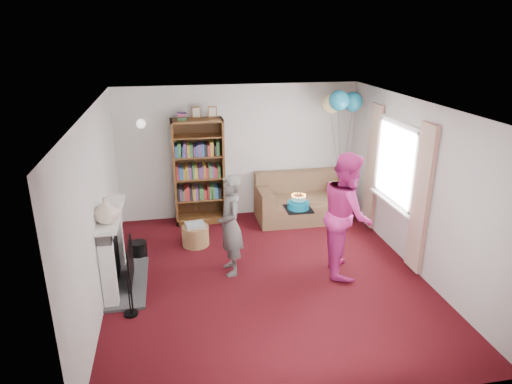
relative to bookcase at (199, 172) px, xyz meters
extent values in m
plane|color=#36080E|center=(0.79, -2.30, -0.95)|extent=(5.00, 5.00, 0.00)
cube|color=silver|center=(0.79, 0.21, 0.30)|extent=(4.50, 0.02, 2.50)
cube|color=silver|center=(-1.47, -2.30, 0.30)|extent=(0.02, 5.00, 2.50)
cube|color=silver|center=(3.05, -2.30, 0.30)|extent=(0.02, 5.00, 2.50)
cube|color=white|center=(0.79, -2.30, 1.55)|extent=(4.50, 5.00, 0.01)
cube|color=#3F3F42|center=(-1.21, -2.10, -0.93)|extent=(0.55, 1.40, 0.04)
cube|color=white|center=(-1.36, -2.65, -0.42)|extent=(0.18, 0.14, 1.06)
cube|color=white|center=(-1.36, -1.55, -0.42)|extent=(0.18, 0.14, 1.06)
cube|color=white|center=(-1.36, -2.10, 0.05)|extent=(0.18, 1.24, 0.16)
cube|color=white|center=(-1.33, -2.10, 0.15)|extent=(0.28, 1.35, 0.05)
cube|color=black|center=(-1.38, -2.10, -0.47)|extent=(0.10, 0.80, 0.86)
cube|color=black|center=(-1.14, -2.10, -0.62)|extent=(0.02, 0.70, 0.60)
cylinder|color=black|center=(-1.11, -2.88, -0.63)|extent=(0.18, 0.18, 0.64)
cylinder|color=black|center=(-1.08, -1.30, -0.82)|extent=(0.26, 0.26, 0.26)
cube|color=white|center=(3.00, -1.70, 1.12)|extent=(0.08, 1.30, 0.08)
cube|color=white|center=(3.00, -1.70, -0.13)|extent=(0.08, 1.30, 0.08)
cube|color=white|center=(3.03, -1.70, 0.50)|extent=(0.01, 1.15, 1.20)
cube|color=white|center=(2.97, -1.70, -0.16)|extent=(0.14, 1.32, 0.04)
cube|color=#BFB090|center=(2.99, -2.52, 0.20)|extent=(0.07, 0.38, 2.20)
cube|color=#BFB090|center=(2.99, -0.88, 0.20)|extent=(0.07, 0.38, 2.20)
cylinder|color=gold|center=(-0.96, 0.15, 0.95)|extent=(0.04, 0.12, 0.04)
sphere|color=white|center=(-0.96, 0.06, 0.93)|extent=(0.16, 0.16, 0.16)
cube|color=#472B14|center=(0.00, 0.16, 0.02)|extent=(0.92, 0.04, 1.94)
cube|color=brown|center=(-0.44, -0.03, 0.02)|extent=(0.04, 0.42, 1.94)
cube|color=brown|center=(0.44, -0.03, 0.02)|extent=(0.04, 0.42, 1.94)
cube|color=brown|center=(0.00, -0.03, 0.97)|extent=(0.92, 0.42, 0.04)
cube|color=brown|center=(0.00, -0.03, -0.90)|extent=(0.92, 0.42, 0.10)
cube|color=brown|center=(0.00, -0.03, -0.49)|extent=(0.84, 0.38, 0.03)
cube|color=brown|center=(0.00, -0.03, -0.08)|extent=(0.84, 0.38, 0.02)
cube|color=brown|center=(0.00, -0.03, 0.33)|extent=(0.84, 0.38, 0.02)
cube|color=brown|center=(0.00, -0.03, 0.68)|extent=(0.84, 0.38, 0.02)
cube|color=maroon|center=(-0.25, -0.05, 1.05)|extent=(0.16, 0.22, 0.12)
cube|color=brown|center=(0.00, 0.02, 1.10)|extent=(0.16, 0.02, 0.20)
cube|color=brown|center=(0.29, 0.02, 1.10)|extent=(0.16, 0.02, 0.20)
cube|color=brown|center=(1.87, -0.30, -0.76)|extent=(1.64, 0.87, 0.39)
cube|color=brown|center=(1.87, 0.01, -0.42)|extent=(1.64, 0.24, 0.68)
cube|color=brown|center=(1.17, -0.30, -0.57)|extent=(0.24, 0.82, 0.53)
cube|color=brown|center=(2.57, -0.30, -0.57)|extent=(0.24, 0.82, 0.53)
cube|color=brown|center=(1.51, -0.38, -0.54)|extent=(0.70, 0.57, 0.12)
cube|color=brown|center=(2.24, -0.38, -0.54)|extent=(0.70, 0.57, 0.12)
cylinder|color=#9C7348|center=(-0.16, -1.04, -0.78)|extent=(0.45, 0.45, 0.34)
cube|color=beige|center=(-0.16, -1.04, -0.59)|extent=(0.31, 0.25, 0.06)
imported|color=black|center=(0.31, -2.03, -0.19)|extent=(0.41, 0.59, 1.52)
imported|color=#CB2881|center=(1.97, -2.30, -0.03)|extent=(0.87, 1.02, 1.83)
cube|color=black|center=(1.25, -2.26, 0.08)|extent=(0.37, 0.37, 0.02)
cylinder|color=#0C6A8C|center=(1.25, -2.26, 0.14)|extent=(0.31, 0.31, 0.10)
cylinder|color=#0C6A8C|center=(1.25, -2.26, 0.20)|extent=(0.23, 0.23, 0.04)
cylinder|color=pink|center=(1.35, -2.26, 0.24)|extent=(0.01, 0.01, 0.09)
sphere|color=orange|center=(1.35, -2.26, 0.29)|extent=(0.02, 0.02, 0.02)
cylinder|color=pink|center=(1.34, -2.22, 0.24)|extent=(0.01, 0.01, 0.09)
sphere|color=orange|center=(1.34, -2.22, 0.29)|extent=(0.02, 0.02, 0.02)
cylinder|color=pink|center=(1.32, -2.19, 0.24)|extent=(0.01, 0.01, 0.09)
sphere|color=orange|center=(1.32, -2.19, 0.29)|extent=(0.02, 0.02, 0.02)
cylinder|color=pink|center=(1.28, -2.17, 0.24)|extent=(0.01, 0.01, 0.09)
sphere|color=orange|center=(1.28, -2.17, 0.29)|extent=(0.02, 0.02, 0.02)
cylinder|color=pink|center=(1.24, -2.17, 0.24)|extent=(0.01, 0.01, 0.09)
sphere|color=orange|center=(1.24, -2.17, 0.29)|extent=(0.02, 0.02, 0.02)
cylinder|color=pink|center=(1.21, -2.18, 0.24)|extent=(0.01, 0.01, 0.09)
sphere|color=orange|center=(1.21, -2.18, 0.29)|extent=(0.02, 0.02, 0.02)
cylinder|color=pink|center=(1.18, -2.20, 0.24)|extent=(0.01, 0.01, 0.09)
sphere|color=orange|center=(1.18, -2.20, 0.29)|extent=(0.02, 0.02, 0.02)
cylinder|color=pink|center=(1.16, -2.24, 0.24)|extent=(0.01, 0.01, 0.09)
sphere|color=orange|center=(1.16, -2.24, 0.29)|extent=(0.02, 0.02, 0.02)
cylinder|color=pink|center=(1.16, -2.28, 0.24)|extent=(0.01, 0.01, 0.09)
sphere|color=orange|center=(1.16, -2.28, 0.29)|extent=(0.02, 0.02, 0.02)
cylinder|color=pink|center=(1.18, -2.31, 0.24)|extent=(0.01, 0.01, 0.09)
sphere|color=orange|center=(1.18, -2.31, 0.29)|extent=(0.02, 0.02, 0.02)
cylinder|color=pink|center=(1.21, -2.34, 0.24)|extent=(0.01, 0.01, 0.09)
sphere|color=orange|center=(1.21, -2.34, 0.29)|extent=(0.02, 0.02, 0.02)
cylinder|color=pink|center=(1.24, -2.35, 0.24)|extent=(0.01, 0.01, 0.09)
sphere|color=orange|center=(1.24, -2.35, 0.29)|extent=(0.02, 0.02, 0.02)
cylinder|color=pink|center=(1.28, -2.35, 0.24)|extent=(0.01, 0.01, 0.09)
sphere|color=orange|center=(1.28, -2.35, 0.29)|extent=(0.02, 0.02, 0.02)
cylinder|color=pink|center=(1.32, -2.33, 0.24)|extent=(0.01, 0.01, 0.09)
sphere|color=orange|center=(1.32, -2.33, 0.29)|extent=(0.02, 0.02, 0.02)
cylinder|color=pink|center=(1.34, -2.30, 0.24)|extent=(0.01, 0.01, 0.09)
sphere|color=orange|center=(1.34, -2.30, 0.29)|extent=(0.02, 0.02, 0.02)
sphere|color=#3F3F3F|center=(2.57, -0.50, -0.29)|extent=(0.02, 0.02, 0.02)
sphere|color=teal|center=(2.74, -0.39, 1.27)|extent=(0.35, 0.35, 0.35)
sphere|color=#EAE28F|center=(2.41, -0.20, 1.21)|extent=(0.35, 0.35, 0.35)
sphere|color=teal|center=(2.41, -0.58, 1.33)|extent=(0.35, 0.35, 0.35)
imported|color=beige|center=(-1.33, -2.45, 0.34)|extent=(0.41, 0.41, 0.33)
camera|label=1|loc=(-0.46, -8.04, 2.52)|focal=32.00mm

